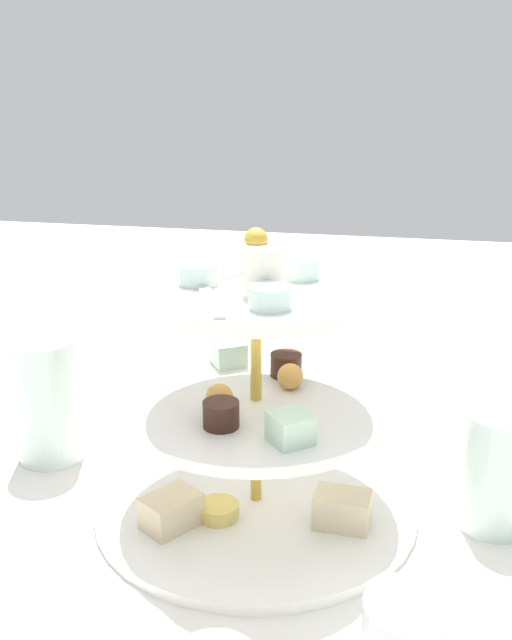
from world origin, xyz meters
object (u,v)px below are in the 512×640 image
(tiered_serving_stand, at_px, (256,426))
(water_glass_tall_right, at_px, (48,400))
(butter_knife_left, at_px, (313,387))
(water_glass_mid_back, at_px, (496,471))

(tiered_serving_stand, relative_size, water_glass_tall_right, 2.27)
(water_glass_tall_right, height_order, butter_knife_left, water_glass_tall_right)
(tiered_serving_stand, distance_m, water_glass_mid_back, 0.21)
(tiered_serving_stand, bearing_deg, water_glass_mid_back, 94.02)
(tiered_serving_stand, height_order, butter_knife_left, tiered_serving_stand)
(butter_knife_left, height_order, water_glass_mid_back, water_glass_mid_back)
(butter_knife_left, distance_m, water_glass_mid_back, 0.34)
(water_glass_tall_right, distance_m, water_glass_mid_back, 0.44)
(tiered_serving_stand, distance_m, butter_knife_left, 0.30)
(tiered_serving_stand, xyz_separation_m, water_glass_tall_right, (-0.06, -0.23, -0.02))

